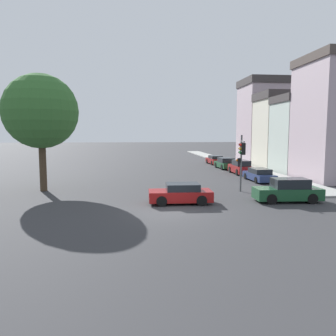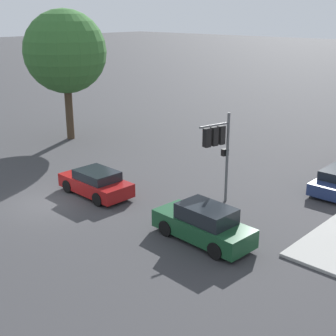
{
  "view_description": "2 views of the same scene",
  "coord_description": "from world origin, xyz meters",
  "px_view_note": "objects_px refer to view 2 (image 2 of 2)",
  "views": [
    {
      "loc": [
        -2.31,
        -19.12,
        4.73
      ],
      "look_at": [
        0.34,
        5.96,
        2.03
      ],
      "focal_mm": 35.0,
      "sensor_mm": 36.0,
      "label": 1
    },
    {
      "loc": [
        19.28,
        -11.87,
        9.21
      ],
      "look_at": [
        3.5,
        5.05,
        1.44
      ],
      "focal_mm": 50.0,
      "sensor_mm": 36.0,
      "label": 2
    }
  ],
  "objects_px": {
    "street_tree": "(65,52)",
    "traffic_signal": "(217,141)",
    "crossing_car_1": "(204,224)",
    "crossing_car_0": "(96,183)"
  },
  "relations": [
    {
      "from": "street_tree",
      "to": "traffic_signal",
      "type": "distance_m",
      "value": 16.33
    },
    {
      "from": "traffic_signal",
      "to": "street_tree",
      "type": "bearing_deg",
      "value": 2.95
    },
    {
      "from": "traffic_signal",
      "to": "crossing_car_1",
      "type": "bearing_deg",
      "value": 132.99
    },
    {
      "from": "street_tree",
      "to": "traffic_signal",
      "type": "bearing_deg",
      "value": -9.35
    },
    {
      "from": "street_tree",
      "to": "crossing_car_1",
      "type": "distance_m",
      "value": 19.81
    },
    {
      "from": "crossing_car_1",
      "to": "traffic_signal",
      "type": "bearing_deg",
      "value": -56.39
    },
    {
      "from": "crossing_car_0",
      "to": "crossing_car_1",
      "type": "relative_size",
      "value": 0.93
    },
    {
      "from": "street_tree",
      "to": "crossing_car_1",
      "type": "relative_size",
      "value": 2.06
    },
    {
      "from": "street_tree",
      "to": "crossing_car_0",
      "type": "height_order",
      "value": "street_tree"
    },
    {
      "from": "traffic_signal",
      "to": "crossing_car_1",
      "type": "height_order",
      "value": "traffic_signal"
    }
  ]
}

